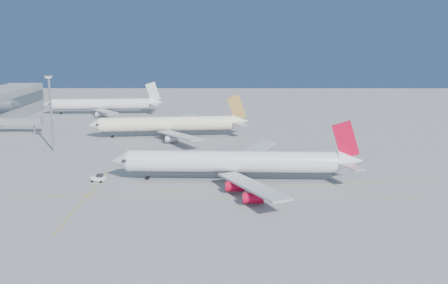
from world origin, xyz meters
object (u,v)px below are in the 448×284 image
Objects in this scene: airliner_third at (104,104)px; light_mast at (51,107)px; airliner_virgin at (237,162)px; pushback_tug at (98,178)px; airliner_etihad at (170,124)px.

light_mast is (2.29, -86.17, 11.19)m from airliner_third.
airliner_virgin is at bearing -64.84° from airliner_third.
airliner_third is 14.82× the size of pushback_tug.
pushback_tug is at bearing -176.56° from airliner_virgin.
airliner_third is 127.41m from pushback_tug.
airliner_virgin reaches higher than airliner_etihad.
pushback_tug is at bearing -81.31° from airliner_third.
light_mast is (-25.94, 38.00, 15.32)m from pushback_tug.
airliner_etihad reaches higher than airliner_third.
airliner_etihad is 49.20m from light_mast.
pushback_tug is at bearing -108.28° from airliner_etihad.
airliner_virgin is 17.16× the size of pushback_tug.
airliner_etihad is 15.57× the size of pushback_tug.
pushback_tug is 48.49m from light_mast.
airliner_virgin is 140.89m from airliner_third.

